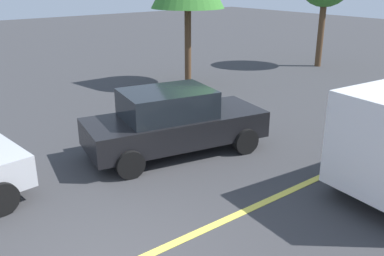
% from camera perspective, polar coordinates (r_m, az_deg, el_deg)
% --- Properties ---
extents(lane_marking_centre, '(28.00, 0.16, 0.01)m').
position_cam_1_polar(lane_marking_centre, '(8.19, 7.67, -10.82)').
color(lane_marking_centre, '#E0D14C').
extents(car_black_near_curb, '(4.63, 2.59, 1.62)m').
position_cam_1_polar(car_black_near_curb, '(10.30, -2.52, 0.88)').
color(car_black_near_curb, black).
rests_on(car_black_near_curb, ground_plane).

